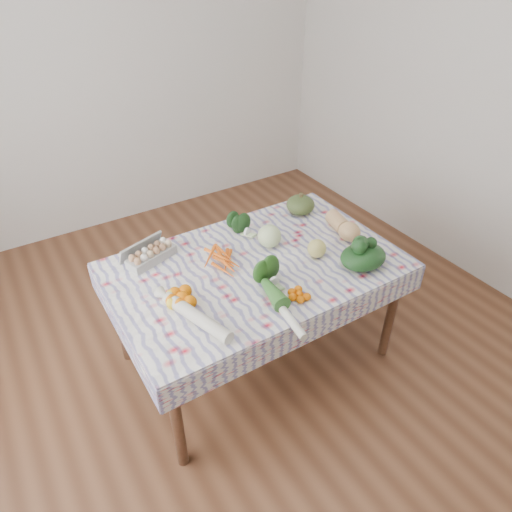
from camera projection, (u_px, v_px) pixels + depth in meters
ground at (256, 354)px, 3.09m from camera, size 4.50×4.50×0.00m
wall_back at (114, 69)px, 3.83m from camera, size 4.00×0.04×2.80m
dining_table at (256, 275)px, 2.70m from camera, size 1.60×1.00×0.75m
tablecloth at (256, 265)px, 2.65m from camera, size 1.66×1.06×0.01m
egg_carton at (151, 255)px, 2.66m from camera, size 0.32×0.21×0.08m
carrot_bunch at (221, 263)px, 2.63m from camera, size 0.29×0.27×0.04m
kale_bunch at (241, 226)px, 2.88m from camera, size 0.18×0.17×0.13m
kabocha_squash at (300, 205)px, 3.10m from camera, size 0.24×0.24×0.13m
cabbage at (269, 236)px, 2.76m from camera, size 0.17×0.17×0.14m
butternut_squash at (343, 225)px, 2.88m from camera, size 0.18×0.31×0.13m
orange_cluster at (182, 297)px, 2.35m from camera, size 0.25×0.25×0.07m
broccoli at (269, 275)px, 2.48m from camera, size 0.16×0.16×0.11m
mandarin_cluster at (299, 294)px, 2.40m from camera, size 0.15×0.15×0.05m
grapefruit at (317, 248)px, 2.68m from camera, size 0.13×0.13×0.11m
spinach_bag at (363, 257)px, 2.60m from camera, size 0.33×0.29×0.12m
daikon at (197, 317)px, 2.24m from camera, size 0.20×0.47×0.07m
leek at (283, 310)px, 2.29m from camera, size 0.10×0.42×0.05m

